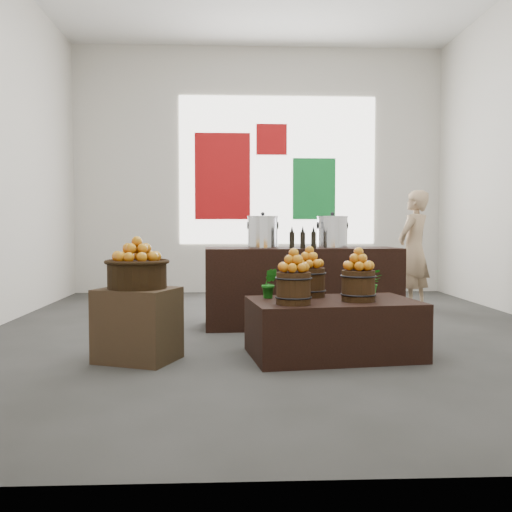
{
  "coord_description": "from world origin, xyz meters",
  "views": [
    {
      "loc": [
        -0.47,
        -5.87,
        1.09
      ],
      "look_at": [
        -0.23,
        -0.4,
        0.8
      ],
      "focal_mm": 40.0,
      "sensor_mm": 36.0,
      "label": 1
    }
  ],
  "objects_px": {
    "stock_pot_center": "(332,233)",
    "shopper": "(414,250)",
    "crate": "(138,325)",
    "counter": "(302,287)",
    "wicker_basket": "(137,275)",
    "display_table": "(333,328)",
    "stock_pot_left": "(263,233)"
  },
  "relations": [
    {
      "from": "stock_pot_left",
      "to": "crate",
      "type": "bearing_deg",
      "value": -125.8
    },
    {
      "from": "wicker_basket",
      "to": "stock_pot_center",
      "type": "distance_m",
      "value": 2.44
    },
    {
      "from": "shopper",
      "to": "stock_pot_center",
      "type": "bearing_deg",
      "value": -0.68
    },
    {
      "from": "stock_pot_left",
      "to": "stock_pot_center",
      "type": "xyz_separation_m",
      "value": [
        0.76,
        0.03,
        0.0
      ]
    },
    {
      "from": "wicker_basket",
      "to": "counter",
      "type": "relative_size",
      "value": 0.23
    },
    {
      "from": "crate",
      "to": "wicker_basket",
      "type": "height_order",
      "value": "wicker_basket"
    },
    {
      "from": "counter",
      "to": "shopper",
      "type": "distance_m",
      "value": 2.11
    },
    {
      "from": "stock_pot_left",
      "to": "wicker_basket",
      "type": "bearing_deg",
      "value": -125.8
    },
    {
      "from": "crate",
      "to": "counter",
      "type": "xyz_separation_m",
      "value": [
        1.52,
        1.54,
        0.13
      ]
    },
    {
      "from": "wicker_basket",
      "to": "counter",
      "type": "height_order",
      "value": "counter"
    },
    {
      "from": "display_table",
      "to": "crate",
      "type": "bearing_deg",
      "value": 175.65
    },
    {
      "from": "wicker_basket",
      "to": "stock_pot_center",
      "type": "bearing_deg",
      "value": 39.92
    },
    {
      "from": "stock_pot_left",
      "to": "stock_pot_center",
      "type": "bearing_deg",
      "value": 2.44
    },
    {
      "from": "counter",
      "to": "stock_pot_left",
      "type": "bearing_deg",
      "value": -180.0
    },
    {
      "from": "crate",
      "to": "shopper",
      "type": "height_order",
      "value": "shopper"
    },
    {
      "from": "counter",
      "to": "stock_pot_center",
      "type": "height_order",
      "value": "stock_pot_center"
    },
    {
      "from": "display_table",
      "to": "counter",
      "type": "height_order",
      "value": "counter"
    },
    {
      "from": "wicker_basket",
      "to": "stock_pot_left",
      "type": "bearing_deg",
      "value": 54.2
    },
    {
      "from": "stock_pot_center",
      "to": "shopper",
      "type": "relative_size",
      "value": 0.21
    },
    {
      "from": "wicker_basket",
      "to": "counter",
      "type": "xyz_separation_m",
      "value": [
        1.52,
        1.54,
        -0.27
      ]
    },
    {
      "from": "crate",
      "to": "stock_pot_left",
      "type": "distance_m",
      "value": 2.01
    },
    {
      "from": "wicker_basket",
      "to": "stock_pot_left",
      "type": "height_order",
      "value": "stock_pot_left"
    },
    {
      "from": "counter",
      "to": "shopper",
      "type": "height_order",
      "value": "shopper"
    },
    {
      "from": "shopper",
      "to": "display_table",
      "type": "bearing_deg",
      "value": 15.55
    },
    {
      "from": "display_table",
      "to": "wicker_basket",
      "type": "bearing_deg",
      "value": 175.65
    },
    {
      "from": "wicker_basket",
      "to": "shopper",
      "type": "height_order",
      "value": "shopper"
    },
    {
      "from": "display_table",
      "to": "counter",
      "type": "distance_m",
      "value": 1.46
    },
    {
      "from": "counter",
      "to": "shopper",
      "type": "relative_size",
      "value": 1.34
    },
    {
      "from": "wicker_basket",
      "to": "stock_pot_center",
      "type": "height_order",
      "value": "stock_pot_center"
    },
    {
      "from": "crate",
      "to": "wicker_basket",
      "type": "distance_m",
      "value": 0.4
    },
    {
      "from": "display_table",
      "to": "stock_pot_center",
      "type": "relative_size",
      "value": 4.23
    },
    {
      "from": "stock_pot_left",
      "to": "counter",
      "type": "bearing_deg",
      "value": 2.44
    }
  ]
}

